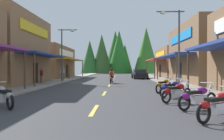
# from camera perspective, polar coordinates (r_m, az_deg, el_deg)

# --- Properties ---
(ground) EXTENTS (10.12, 82.78, 0.10)m
(ground) POSITION_cam_1_polar(r_m,az_deg,el_deg) (27.86, -0.03, -2.87)
(ground) COLOR #38383A
(sidewalk_left) EXTENTS (2.38, 82.78, 0.12)m
(sidewalk_left) POSITION_cam_1_polar(r_m,az_deg,el_deg) (28.76, -12.59, -2.56)
(sidewalk_left) COLOR gray
(sidewalk_left) RESTS_ON ground
(sidewalk_right) EXTENTS (2.38, 82.78, 0.12)m
(sidewalk_right) POSITION_cam_1_polar(r_m,az_deg,el_deg) (28.33, 12.73, -2.61)
(sidewalk_right) COLOR gray
(sidewalk_right) RESTS_ON ground
(centerline_dashes) EXTENTS (0.16, 61.07, 0.01)m
(centerline_dashes) POSITION_cam_1_polar(r_m,az_deg,el_deg) (32.93, 0.29, -2.24)
(centerline_dashes) COLOR #E0C64C
(centerline_dashes) RESTS_ON ground
(storefront_left_far) EXTENTS (9.35, 12.91, 4.95)m
(storefront_left_far) POSITION_cam_1_polar(r_m,az_deg,el_deg) (38.22, -16.56, 1.83)
(storefront_left_far) COLOR brown
(storefront_left_far) RESTS_ON ground
(storefront_right_middle) EXTENTS (10.01, 11.77, 6.24)m
(storefront_right_middle) POSITION_cam_1_polar(r_m,az_deg,el_deg) (27.27, 24.77, 3.66)
(storefront_right_middle) COLOR brown
(storefront_right_middle) RESTS_ON ground
(storefront_right_far) EXTENTS (7.87, 11.18, 4.74)m
(storefront_right_far) POSITION_cam_1_polar(r_m,az_deg,el_deg) (38.57, 16.19, 1.67)
(storefront_right_far) COLOR brown
(storefront_right_far) RESTS_ON ground
(streetlamp_left) EXTENTS (2.11, 0.30, 5.91)m
(streetlamp_left) POSITION_cam_1_polar(r_m,az_deg,el_deg) (26.17, -11.57, 5.49)
(streetlamp_left) COLOR #474C51
(streetlamp_left) RESTS_ON ground
(streetlamp_right) EXTENTS (2.11, 0.30, 5.99)m
(streetlamp_right) POSITION_cam_1_polar(r_m,az_deg,el_deg) (18.34, 15.21, 7.74)
(streetlamp_right) COLOR #474C51
(streetlamp_right) RESTS_ON ground
(motorcycle_parked_right_0) EXTENTS (1.80, 1.33, 1.04)m
(motorcycle_parked_right_0) POSITION_cam_1_polar(r_m,az_deg,el_deg) (7.81, 24.72, -7.88)
(motorcycle_parked_right_0) COLOR black
(motorcycle_parked_right_0) RESTS_ON ground
(motorcycle_parked_right_1) EXTENTS (1.88, 1.20, 1.04)m
(motorcycle_parked_right_1) POSITION_cam_1_polar(r_m,az_deg,el_deg) (9.65, 20.38, -6.25)
(motorcycle_parked_right_1) COLOR black
(motorcycle_parked_right_1) RESTS_ON ground
(motorcycle_parked_right_2) EXTENTS (1.76, 1.38, 1.04)m
(motorcycle_parked_right_2) POSITION_cam_1_polar(r_m,az_deg,el_deg) (11.39, 15.67, -5.19)
(motorcycle_parked_right_2) COLOR black
(motorcycle_parked_right_2) RESTS_ON ground
(motorcycle_parked_right_3) EXTENTS (1.73, 1.41, 1.04)m
(motorcycle_parked_right_3) POSITION_cam_1_polar(r_m,az_deg,el_deg) (13.27, 14.67, -4.37)
(motorcycle_parked_right_3) COLOR black
(motorcycle_parked_right_3) RESTS_ON ground
(motorcycle_parked_right_4) EXTENTS (1.44, 1.72, 1.04)m
(motorcycle_parked_right_4) POSITION_cam_1_polar(r_m,az_deg,el_deg) (15.47, 12.71, -3.66)
(motorcycle_parked_right_4) COLOR black
(motorcycle_parked_right_4) RESTS_ON ground
(motorcycle_parked_left_2) EXTENTS (1.62, 1.55, 1.04)m
(motorcycle_parked_left_2) POSITION_cam_1_polar(r_m,az_deg,el_deg) (10.45, -25.24, -5.75)
(motorcycle_parked_left_2) COLOR black
(motorcycle_parked_left_2) RESTS_ON ground
(rider_cruising_lead) EXTENTS (0.60, 2.14, 1.57)m
(rider_cruising_lead) POSITION_cam_1_polar(r_m,az_deg,el_deg) (24.00, -0.12, -1.75)
(rider_cruising_lead) COLOR black
(rider_cruising_lead) RESTS_ON ground
(pedestrian_by_shop) EXTENTS (0.45, 0.43, 1.58)m
(pedestrian_by_shop) POSITION_cam_1_polar(r_m,az_deg,el_deg) (23.73, -17.01, -1.19)
(pedestrian_by_shop) COLOR #726659
(pedestrian_by_shop) RESTS_ON ground
(pedestrian_waiting) EXTENTS (0.51, 0.40, 1.76)m
(pedestrian_waiting) POSITION_cam_1_polar(r_m,az_deg,el_deg) (28.79, -12.13, -0.63)
(pedestrian_waiting) COLOR #3F593F
(pedestrian_waiting) RESTS_ON ground
(parked_car_curbside) EXTENTS (2.27, 4.40, 1.40)m
(parked_car_curbside) POSITION_cam_1_polar(r_m,az_deg,el_deg) (34.34, 6.82, -1.00)
(parked_car_curbside) COLOR black
(parked_car_curbside) RESTS_ON ground
(treeline_backdrop) EXTENTS (22.76, 13.18, 13.24)m
(treeline_backdrop) POSITION_cam_1_polar(r_m,az_deg,el_deg) (69.49, 1.86, 4.30)
(treeline_backdrop) COLOR #245923
(treeline_backdrop) RESTS_ON ground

